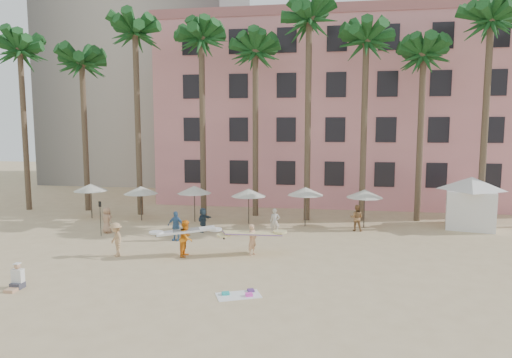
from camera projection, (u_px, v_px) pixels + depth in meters
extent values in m
plane|color=#D1B789|center=(221.00, 285.00, 20.00)|extent=(120.00, 120.00, 0.00)
cube|color=pink|center=(356.00, 114.00, 43.42)|extent=(35.00, 14.00, 16.00)
cylinder|color=brown|center=(25.00, 131.00, 37.13)|extent=(0.44, 0.44, 13.00)
cylinder|color=brown|center=(85.00, 137.00, 36.88)|extent=(0.44, 0.44, 12.00)
cylinder|color=brown|center=(138.00, 125.00, 34.98)|extent=(0.44, 0.44, 14.00)
cylinder|color=brown|center=(203.00, 128.00, 34.71)|extent=(0.44, 0.44, 13.50)
cylinder|color=brown|center=(255.00, 135.00, 34.62)|extent=(0.44, 0.44, 12.50)
cylinder|color=brown|center=(308.00, 121.00, 32.88)|extent=(0.44, 0.44, 14.50)
cylinder|color=brown|center=(364.00, 132.00, 32.82)|extent=(0.44, 0.44, 13.00)
cylinder|color=brown|center=(420.00, 139.00, 32.73)|extent=(0.44, 0.44, 12.00)
cylinder|color=brown|center=(485.00, 125.00, 30.99)|extent=(0.44, 0.44, 14.00)
cylinder|color=#332B23|center=(91.00, 202.00, 34.18)|extent=(0.07, 0.07, 2.50)
cone|color=beige|center=(91.00, 187.00, 34.05)|extent=(2.50, 2.50, 0.55)
cylinder|color=#332B23|center=(141.00, 204.00, 33.45)|extent=(0.07, 0.07, 2.40)
cone|color=beige|center=(141.00, 190.00, 33.33)|extent=(2.50, 2.50, 0.55)
cylinder|color=#332B23|center=(195.00, 205.00, 33.00)|extent=(0.07, 0.07, 2.50)
cone|color=beige|center=(194.00, 190.00, 32.87)|extent=(2.50, 2.50, 0.55)
cylinder|color=#332B23|center=(249.00, 207.00, 32.27)|extent=(0.07, 0.07, 2.40)
cone|color=beige|center=(249.00, 192.00, 32.15)|extent=(2.50, 2.50, 0.55)
cylinder|color=#332B23|center=(305.00, 208.00, 31.52)|extent=(0.07, 0.07, 2.60)
cone|color=beige|center=(305.00, 191.00, 31.39)|extent=(2.50, 2.50, 0.55)
cylinder|color=#332B23|center=(364.00, 209.00, 31.09)|extent=(0.07, 0.07, 2.50)
cone|color=beige|center=(365.00, 194.00, 30.96)|extent=(2.50, 2.50, 0.55)
cube|color=white|center=(470.00, 209.00, 31.04)|extent=(3.59, 3.59, 2.60)
cone|color=white|center=(471.00, 183.00, 30.83)|extent=(5.39, 5.39, 0.90)
cube|color=white|center=(238.00, 295.00, 18.77)|extent=(2.05, 1.64, 0.02)
cube|color=#28AFAC|center=(226.00, 293.00, 18.83)|extent=(0.38, 0.35, 0.10)
cube|color=#FB45CE|center=(249.00, 295.00, 18.66)|extent=(0.34, 0.31, 0.12)
cube|color=#633683|center=(251.00, 290.00, 19.20)|extent=(0.36, 0.38, 0.08)
imported|color=#E0A77E|center=(252.00, 240.00, 24.55)|extent=(0.66, 0.74, 1.70)
cube|color=#EEDE95|center=(252.00, 233.00, 24.51)|extent=(3.16, 1.92, 0.37)
imported|color=orange|center=(186.00, 238.00, 24.33)|extent=(0.75, 0.96, 1.96)
cube|color=white|center=(186.00, 231.00, 24.29)|extent=(3.17, 1.86, 0.32)
imported|color=#986A3F|center=(357.00, 218.00, 30.14)|extent=(0.96, 0.80, 1.76)
imported|color=#314657|center=(203.00, 220.00, 29.89)|extent=(0.79, 1.55, 1.60)
imported|color=beige|center=(275.00, 222.00, 29.09)|extent=(0.65, 0.45, 1.69)
imported|color=tan|center=(107.00, 220.00, 29.58)|extent=(0.98, 0.82, 1.70)
imported|color=teal|center=(176.00, 226.00, 27.63)|extent=(1.11, 0.59, 1.80)
imported|color=tan|center=(116.00, 239.00, 24.29)|extent=(1.32, 1.32, 1.84)
cylinder|color=black|center=(100.00, 220.00, 28.70)|extent=(0.04, 0.04, 2.10)
cube|color=black|center=(100.00, 204.00, 28.58)|extent=(0.18, 0.03, 0.35)
cube|color=#3F3F4C|center=(18.00, 285.00, 19.59)|extent=(0.48, 0.45, 0.26)
cube|color=tan|center=(12.00, 290.00, 19.23)|extent=(0.43, 0.48, 0.13)
cube|color=white|center=(18.00, 276.00, 19.60)|extent=(0.47, 0.28, 0.59)
sphere|color=tan|center=(17.00, 266.00, 19.54)|extent=(0.26, 0.26, 0.26)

